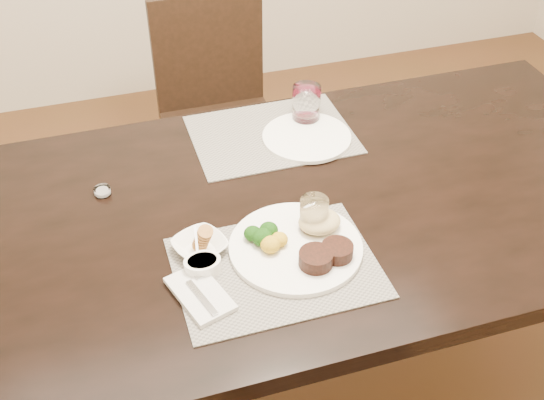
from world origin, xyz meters
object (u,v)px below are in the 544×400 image
object	(u,v)px
steak_knife	(322,250)
far_plate	(307,137)
chair_far	(217,104)
dinner_plate	(302,243)
cracker_bowl	(200,245)
wine_glass_near	(314,217)

from	to	relation	value
steak_knife	far_plate	xyz separation A→B (m)	(0.12, 0.46, 0.00)
chair_far	steak_knife	bearing A→B (deg)	-90.43
dinner_plate	cracker_bowl	size ratio (longest dim) A/B	2.03
steak_knife	cracker_bowl	bearing A→B (deg)	-179.35
dinner_plate	steak_knife	distance (m)	0.05
chair_far	wine_glass_near	bearing A→B (deg)	-90.21
far_plate	steak_knife	bearing A→B (deg)	-105.18
dinner_plate	cracker_bowl	distance (m)	0.24
chair_far	far_plate	world-z (taller)	chair_far
far_plate	chair_far	bearing A→B (deg)	99.74
dinner_plate	cracker_bowl	world-z (taller)	dinner_plate
chair_far	cracker_bowl	xyz separation A→B (m)	(-0.28, -1.04, 0.27)
cracker_bowl	wine_glass_near	bearing A→B (deg)	-2.61
dinner_plate	cracker_bowl	xyz separation A→B (m)	(-0.23, 0.07, -0.00)
steak_knife	wine_glass_near	size ratio (longest dim) A/B	2.41
steak_knife	far_plate	size ratio (longest dim) A/B	0.89
steak_knife	far_plate	distance (m)	0.47
dinner_plate	steak_knife	bearing A→B (deg)	-30.31
dinner_plate	cracker_bowl	bearing A→B (deg)	159.75
steak_knife	wine_glass_near	world-z (taller)	wine_glass_near
wine_glass_near	steak_knife	bearing A→B (deg)	-93.52
wine_glass_near	chair_far	bearing A→B (deg)	89.79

